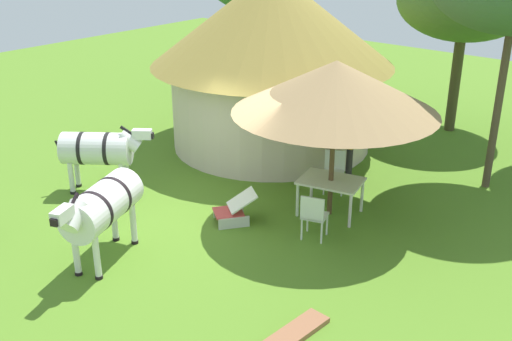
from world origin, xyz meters
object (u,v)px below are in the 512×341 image
at_px(thatched_hut, 272,53).
at_px(patio_chair_near_hut, 334,168).
at_px(acacia_tree_behind_hut, 466,1).
at_px(patio_chair_east_end, 314,214).
at_px(guest_beside_umbrella, 351,140).
at_px(patio_dining_table, 331,184).
at_px(zebra_by_umbrella, 99,149).
at_px(shade_umbrella, 336,87).
at_px(zebra_nearest_camera, 101,207).
at_px(striped_lounge_chair, 234,210).

xyz_separation_m(thatched_hut, patio_chair_near_hut, (2.87, -1.42, -1.88)).
relative_size(patio_chair_near_hut, acacia_tree_behind_hut, 0.20).
xyz_separation_m(patio_chair_east_end, guest_beside_umbrella, (-1.00, 2.85, 0.42)).
bearing_deg(patio_dining_table, zebra_by_umbrella, -153.17).
xyz_separation_m(shade_umbrella, patio_chair_east_end, (0.35, -1.08, -2.10)).
relative_size(zebra_nearest_camera, zebra_by_umbrella, 1.20).
xyz_separation_m(patio_chair_near_hut, guest_beside_umbrella, (-0.10, 0.77, 0.42)).
xyz_separation_m(thatched_hut, striped_lounge_chair, (2.18, -3.91, -2.14)).
bearing_deg(patio_chair_east_end, acacia_tree_behind_hut, 77.02).
bearing_deg(striped_lounge_chair, patio_dining_table, -93.78).
height_order(shade_umbrella, acacia_tree_behind_hut, acacia_tree_behind_hut).
relative_size(thatched_hut, striped_lounge_chair, 6.26).
height_order(patio_chair_east_end, zebra_by_umbrella, zebra_by_umbrella).
height_order(zebra_by_umbrella, acacia_tree_behind_hut, acacia_tree_behind_hut).
bearing_deg(guest_beside_umbrella, thatched_hut, -120.07).
relative_size(thatched_hut, guest_beside_umbrella, 3.86).
distance_m(shade_umbrella, guest_beside_umbrella, 2.53).
distance_m(patio_dining_table, zebra_by_umbrella, 4.95).
bearing_deg(thatched_hut, patio_chair_east_end, -42.87).
bearing_deg(patio_chair_east_end, shade_umbrella, 90.00).
bearing_deg(zebra_by_umbrella, patio_chair_near_hut, 93.10).
distance_m(patio_chair_near_hut, acacia_tree_behind_hut, 6.27).
xyz_separation_m(patio_dining_table, guest_beside_umbrella, (-0.65, 1.77, 0.29)).
distance_m(thatched_hut, patio_chair_east_end, 5.48).
height_order(shade_umbrella, guest_beside_umbrella, shade_umbrella).
height_order(patio_dining_table, striped_lounge_chair, patio_dining_table).
height_order(patio_chair_east_end, guest_beside_umbrella, guest_beside_umbrella).
relative_size(patio_dining_table, zebra_nearest_camera, 0.63).
bearing_deg(zebra_nearest_camera, acacia_tree_behind_hut, -121.24).
bearing_deg(patio_chair_near_hut, zebra_by_umbrella, 10.76).
bearing_deg(shade_umbrella, striped_lounge_chair, -129.85).
bearing_deg(zebra_nearest_camera, zebra_by_umbrella, -58.22).
bearing_deg(patio_chair_near_hut, shade_umbrella, 90.00).
relative_size(patio_dining_table, guest_beside_umbrella, 0.88).
bearing_deg(shade_umbrella, patio_dining_table, -45.00).
distance_m(patio_chair_east_end, zebra_by_umbrella, 4.92).
xyz_separation_m(guest_beside_umbrella, zebra_nearest_camera, (-1.35, -5.76, 0.09)).
relative_size(guest_beside_umbrella, striped_lounge_chair, 1.62).
relative_size(patio_chair_east_end, patio_chair_near_hut, 1.00).
bearing_deg(zebra_by_umbrella, patio_chair_east_end, 66.72).
distance_m(shade_umbrella, patio_chair_east_end, 2.39).
distance_m(patio_dining_table, zebra_nearest_camera, 4.48).
bearing_deg(striped_lounge_chair, thatched_hut, -24.81).
xyz_separation_m(striped_lounge_chair, zebra_nearest_camera, (-0.76, -2.50, 0.78)).
bearing_deg(zebra_nearest_camera, patio_chair_near_hut, -128.23).
bearing_deg(striped_lounge_chair, zebra_by_umbrella, 49.21).
relative_size(patio_chair_near_hut, guest_beside_umbrella, 0.58).
xyz_separation_m(guest_beside_umbrella, zebra_by_umbrella, (-3.76, -4.00, 0.03)).
height_order(patio_dining_table, zebra_by_umbrella, zebra_by_umbrella).
xyz_separation_m(shade_umbrella, striped_lounge_chair, (-1.24, -1.49, -2.37)).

